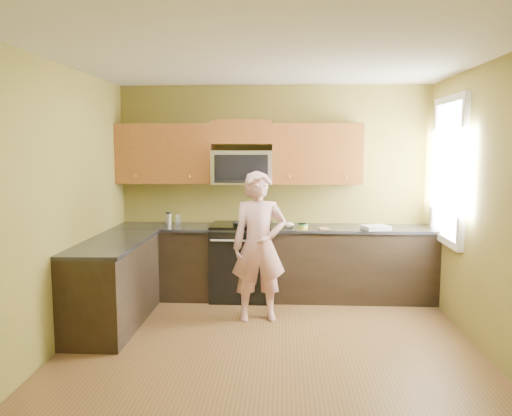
# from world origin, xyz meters

# --- Properties ---
(floor) EXTENTS (4.00, 4.00, 0.00)m
(floor) POSITION_xyz_m (0.00, 0.00, 0.00)
(floor) COLOR brown
(floor) RESTS_ON ground
(ceiling) EXTENTS (4.00, 4.00, 0.00)m
(ceiling) POSITION_xyz_m (0.00, 0.00, 2.70)
(ceiling) COLOR white
(ceiling) RESTS_ON ground
(wall_back) EXTENTS (4.00, 0.00, 4.00)m
(wall_back) POSITION_xyz_m (0.00, 2.00, 1.35)
(wall_back) COLOR olive
(wall_back) RESTS_ON ground
(wall_front) EXTENTS (4.00, 0.00, 4.00)m
(wall_front) POSITION_xyz_m (0.00, -2.00, 1.35)
(wall_front) COLOR olive
(wall_front) RESTS_ON ground
(wall_left) EXTENTS (0.00, 4.00, 4.00)m
(wall_left) POSITION_xyz_m (-2.00, 0.00, 1.35)
(wall_left) COLOR olive
(wall_left) RESTS_ON ground
(wall_right) EXTENTS (0.00, 4.00, 4.00)m
(wall_right) POSITION_xyz_m (2.00, 0.00, 1.35)
(wall_right) COLOR olive
(wall_right) RESTS_ON ground
(cabinet_back_run) EXTENTS (4.00, 0.60, 0.88)m
(cabinet_back_run) POSITION_xyz_m (0.00, 1.70, 0.44)
(cabinet_back_run) COLOR black
(cabinet_back_run) RESTS_ON floor
(cabinet_left_run) EXTENTS (0.60, 1.60, 0.88)m
(cabinet_left_run) POSITION_xyz_m (-1.70, 0.60, 0.44)
(cabinet_left_run) COLOR black
(cabinet_left_run) RESTS_ON floor
(countertop_back) EXTENTS (4.00, 0.62, 0.04)m
(countertop_back) POSITION_xyz_m (0.00, 1.69, 0.90)
(countertop_back) COLOR black
(countertop_back) RESTS_ON cabinet_back_run
(countertop_left) EXTENTS (0.62, 1.60, 0.04)m
(countertop_left) POSITION_xyz_m (-1.69, 0.60, 0.90)
(countertop_left) COLOR black
(countertop_left) RESTS_ON cabinet_left_run
(stove) EXTENTS (0.76, 0.65, 0.95)m
(stove) POSITION_xyz_m (-0.40, 1.68, 0.47)
(stove) COLOR black
(stove) RESTS_ON floor
(microwave) EXTENTS (0.76, 0.40, 0.42)m
(microwave) POSITION_xyz_m (-0.40, 1.80, 1.45)
(microwave) COLOR silver
(microwave) RESTS_ON wall_back
(upper_cab_left) EXTENTS (1.22, 0.33, 0.75)m
(upper_cab_left) POSITION_xyz_m (-1.39, 1.83, 1.45)
(upper_cab_left) COLOR brown
(upper_cab_left) RESTS_ON wall_back
(upper_cab_right) EXTENTS (1.12, 0.33, 0.75)m
(upper_cab_right) POSITION_xyz_m (0.54, 1.83, 1.45)
(upper_cab_right) COLOR brown
(upper_cab_right) RESTS_ON wall_back
(upper_cab_over_mw) EXTENTS (0.76, 0.33, 0.30)m
(upper_cab_over_mw) POSITION_xyz_m (-0.40, 1.83, 2.10)
(upper_cab_over_mw) COLOR brown
(upper_cab_over_mw) RESTS_ON wall_back
(window) EXTENTS (0.06, 1.06, 1.66)m
(window) POSITION_xyz_m (1.98, 1.20, 1.65)
(window) COLOR white
(window) RESTS_ON wall_right
(woman) EXTENTS (0.66, 0.49, 1.65)m
(woman) POSITION_xyz_m (-0.14, 0.87, 0.83)
(woman) COLOR #D2696B
(woman) RESTS_ON floor
(frying_pan) EXTENTS (0.33, 0.50, 0.06)m
(frying_pan) POSITION_xyz_m (-0.36, 1.45, 0.95)
(frying_pan) COLOR black
(frying_pan) RESTS_ON stove
(butter_tub) EXTENTS (0.12, 0.12, 0.09)m
(butter_tub) POSITION_xyz_m (0.36, 1.52, 0.92)
(butter_tub) COLOR yellow
(butter_tub) RESTS_ON countertop_back
(toast_slice) EXTENTS (0.12, 0.12, 0.01)m
(toast_slice) POSITION_xyz_m (0.62, 1.52, 0.93)
(toast_slice) COLOR #B27F47
(toast_slice) RESTS_ON countertop_back
(napkin_a) EXTENTS (0.11, 0.12, 0.06)m
(napkin_a) POSITION_xyz_m (-0.25, 1.50, 0.95)
(napkin_a) COLOR silver
(napkin_a) RESTS_ON countertop_back
(napkin_b) EXTENTS (0.13, 0.14, 0.07)m
(napkin_b) POSITION_xyz_m (0.20, 1.61, 0.95)
(napkin_b) COLOR silver
(napkin_b) RESTS_ON countertop_back
(dish_towel) EXTENTS (0.36, 0.32, 0.05)m
(dish_towel) POSITION_xyz_m (1.24, 1.51, 0.95)
(dish_towel) COLOR silver
(dish_towel) RESTS_ON countertop_back
(travel_mug) EXTENTS (0.09, 0.09, 0.16)m
(travel_mug) POSITION_xyz_m (-1.36, 1.79, 0.92)
(travel_mug) COLOR silver
(travel_mug) RESTS_ON countertop_back
(glass_b) EXTENTS (0.08, 0.08, 0.12)m
(glass_b) POSITION_xyz_m (-1.25, 1.87, 0.98)
(glass_b) COLOR silver
(glass_b) RESTS_ON countertop_back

